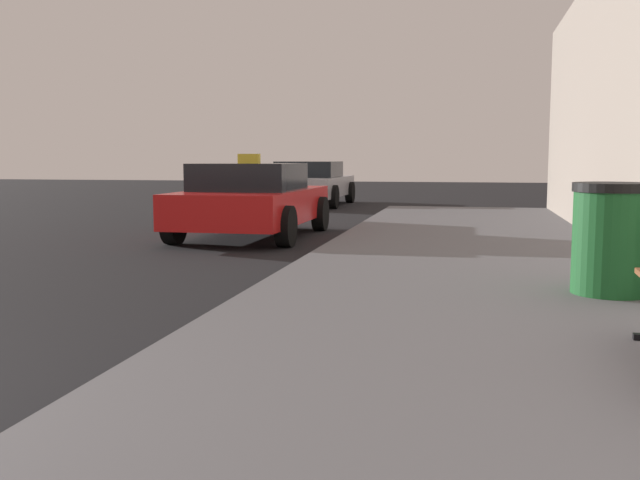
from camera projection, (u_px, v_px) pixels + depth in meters
The scene contains 3 objects.
trash_bin at pixel (612, 238), 6.36m from camera, with size 0.71×0.71×0.99m.
car_red at pixel (252, 200), 12.33m from camera, with size 2.05×4.04×1.43m.
car_silver at pixel (311, 183), 20.90m from camera, with size 2.07×4.33×1.27m.
Camera 1 is at (4.00, -2.28, 1.35)m, focal length 40.32 mm.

